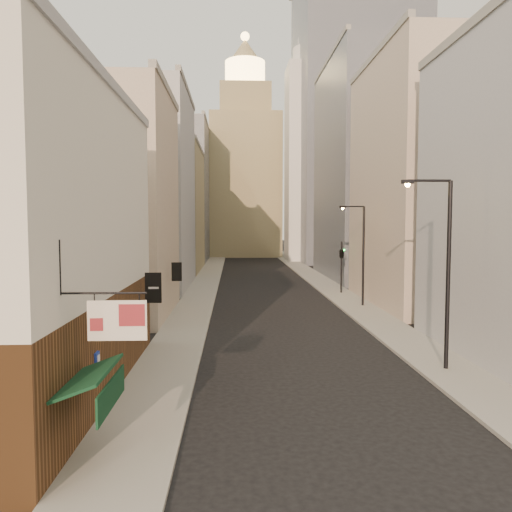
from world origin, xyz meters
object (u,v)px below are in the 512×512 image
at_px(streetlamp_near, 444,263).
at_px(traffic_light_right, 342,253).
at_px(clock_tower, 245,169).
at_px(white_tower, 309,156).
at_px(streetlamp_mid, 361,250).

bearing_deg(streetlamp_near, traffic_light_right, 90.32).
distance_m(clock_tower, streetlamp_near, 81.83).
relative_size(white_tower, streetlamp_near, 4.76).
xyz_separation_m(clock_tower, white_tower, (11.00, -14.00, 0.97)).
bearing_deg(white_tower, traffic_light_right, -94.30).
xyz_separation_m(clock_tower, streetlamp_mid, (7.81, -63.20, -12.99)).
bearing_deg(traffic_light_right, clock_tower, -103.21).
bearing_deg(clock_tower, traffic_light_right, -82.00).
xyz_separation_m(streetlamp_near, streetlamp_mid, (0.69, 17.33, -0.34)).
bearing_deg(clock_tower, white_tower, -51.84).
xyz_separation_m(white_tower, traffic_light_right, (-3.15, -41.87, -14.66)).
relative_size(clock_tower, white_tower, 1.08).
bearing_deg(white_tower, streetlamp_near, -93.34).
relative_size(streetlamp_mid, traffic_light_right, 1.62).
distance_m(white_tower, traffic_light_right, 44.47).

